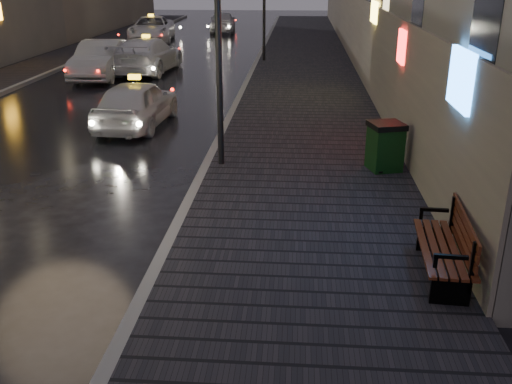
% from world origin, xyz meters
% --- Properties ---
extents(ground, '(120.00, 120.00, 0.00)m').
position_xyz_m(ground, '(0.00, 0.00, 0.00)').
color(ground, black).
rests_on(ground, ground).
extents(sidewalk, '(4.60, 58.00, 0.15)m').
position_xyz_m(sidewalk, '(3.90, 21.00, 0.07)').
color(sidewalk, black).
rests_on(sidewalk, ground).
extents(curb, '(0.20, 58.00, 0.15)m').
position_xyz_m(curb, '(1.50, 21.00, 0.07)').
color(curb, slate).
rests_on(curb, ground).
extents(sidewalk_far, '(2.40, 58.00, 0.15)m').
position_xyz_m(sidewalk_far, '(-8.70, 21.00, 0.07)').
color(sidewalk_far, black).
rests_on(sidewalk_far, ground).
extents(curb_far, '(0.20, 58.00, 0.15)m').
position_xyz_m(curb_far, '(-7.40, 21.00, 0.07)').
color(curb_far, slate).
rests_on(curb_far, ground).
extents(lamp_near, '(0.36, 0.36, 5.28)m').
position_xyz_m(lamp_near, '(1.85, 6.00, 3.49)').
color(lamp_near, black).
rests_on(lamp_near, sidewalk).
extents(bench, '(0.79, 1.94, 0.97)m').
position_xyz_m(bench, '(5.85, 1.07, 0.64)').
color(bench, black).
rests_on(bench, sidewalk).
extents(trash_bin, '(0.87, 0.87, 1.08)m').
position_xyz_m(trash_bin, '(5.56, 5.86, 0.70)').
color(trash_bin, black).
rests_on(trash_bin, sidewalk).
extents(taxi_near, '(1.86, 4.17, 1.39)m').
position_xyz_m(taxi_near, '(-1.14, 9.69, 0.70)').
color(taxi_near, silver).
rests_on(taxi_near, ground).
extents(car_left_mid, '(1.85, 4.76, 1.55)m').
position_xyz_m(car_left_mid, '(-4.79, 17.47, 0.77)').
color(car_left_mid, '#98979F').
rests_on(car_left_mid, ground).
extents(taxi_mid, '(2.46, 5.38, 1.53)m').
position_xyz_m(taxi_mid, '(-3.20, 18.99, 0.76)').
color(taxi_mid, white).
rests_on(taxi_mid, ground).
extents(taxi_far, '(3.28, 5.87, 1.55)m').
position_xyz_m(taxi_far, '(-5.86, 30.50, 0.78)').
color(taxi_far, silver).
rests_on(taxi_far, ground).
extents(car_far, '(2.10, 4.50, 1.49)m').
position_xyz_m(car_far, '(-2.04, 36.22, 0.74)').
color(car_far, '#A7A7AF').
rests_on(car_far, ground).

